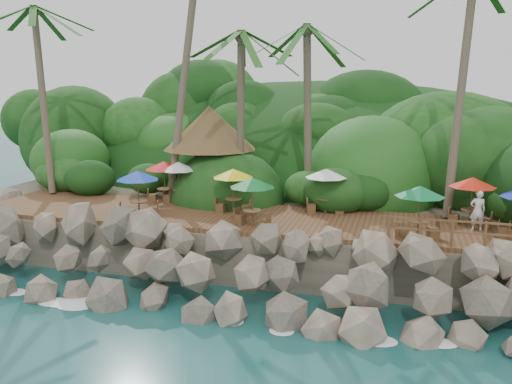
# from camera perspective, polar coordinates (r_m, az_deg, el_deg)

# --- Properties ---
(ground) EXTENTS (140.00, 140.00, 0.00)m
(ground) POSITION_cam_1_polar(r_m,az_deg,el_deg) (18.88, -5.04, -13.77)
(ground) COLOR #19514F
(ground) RESTS_ON ground
(land_base) EXTENTS (32.00, 25.20, 2.10)m
(land_base) POSITION_cam_1_polar(r_m,az_deg,el_deg) (33.26, 4.63, -0.63)
(land_base) COLOR gray
(land_base) RESTS_ON ground
(jungle_hill) EXTENTS (44.80, 28.00, 15.40)m
(jungle_hill) POSITION_cam_1_polar(r_m,az_deg,el_deg) (40.71, 6.62, 0.09)
(jungle_hill) COLOR #143811
(jungle_hill) RESTS_ON ground
(seawall) EXTENTS (29.00, 4.00, 2.30)m
(seawall) POSITION_cam_1_polar(r_m,az_deg,el_deg) (20.17, -3.08, -8.50)
(seawall) COLOR gray
(seawall) RESTS_ON ground
(terrace) EXTENTS (26.00, 5.00, 0.20)m
(terrace) POSITION_cam_1_polar(r_m,az_deg,el_deg) (23.51, 0.00, -2.87)
(terrace) COLOR brown
(terrace) RESTS_ON land_base
(jungle_foliage) EXTENTS (44.00, 16.00, 12.00)m
(jungle_foliage) POSITION_cam_1_polar(r_m,az_deg,el_deg) (32.55, 4.26, -2.79)
(jungle_foliage) COLOR #143811
(jungle_foliage) RESTS_ON ground
(foam_line) EXTENTS (25.20, 0.80, 0.06)m
(foam_line) POSITION_cam_1_polar(r_m,az_deg,el_deg) (19.12, -4.72, -13.32)
(foam_line) COLOR white
(foam_line) RESTS_ON ground
(palapa) EXTENTS (4.77, 4.77, 4.60)m
(palapa) POSITION_cam_1_polar(r_m,az_deg,el_deg) (27.48, -4.96, 6.79)
(palapa) COLOR brown
(palapa) RESTS_ON ground
(dining_clusters) EXTENTS (17.83, 5.07, 2.02)m
(dining_clusters) POSITION_cam_1_polar(r_m,az_deg,el_deg) (22.58, 6.00, 1.09)
(dining_clusters) COLOR brown
(dining_clusters) RESTS_ON terrace
(railing) EXTENTS (7.20, 0.10, 1.00)m
(railing) POSITION_cam_1_polar(r_m,az_deg,el_deg) (20.46, 23.25, -4.00)
(railing) COLOR brown
(railing) RESTS_ON terrace
(waiter) EXTENTS (0.64, 0.46, 1.64)m
(waiter) POSITION_cam_1_polar(r_m,az_deg,el_deg) (22.81, 22.52, -1.85)
(waiter) COLOR silver
(waiter) RESTS_ON terrace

